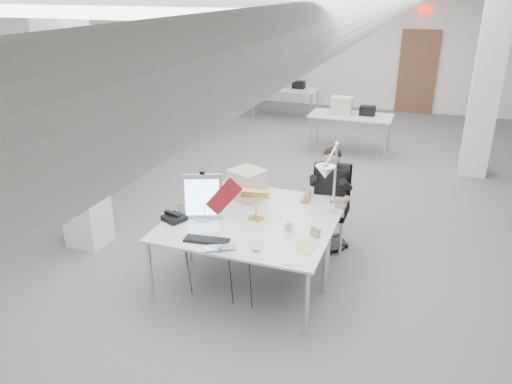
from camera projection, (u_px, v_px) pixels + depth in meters
room_shell at (309, 95)px, 7.03m from camera, size 10.04×14.04×3.24m
desk_main at (238, 236)px, 5.13m from camera, size 1.80×0.90×0.02m
desk_second at (267, 203)px, 5.91m from camera, size 1.80×0.90×0.02m
bg_desk_a at (351, 116)px, 9.84m from camera, size 1.60×0.80×0.02m
bg_desk_b at (286, 89)px, 12.37m from camera, size 1.60×0.80×0.02m
filing_cabinet at (243, 81)px, 14.22m from camera, size 0.45×0.55×1.20m
office_chair at (330, 211)px, 6.30m from camera, size 0.53×0.53×0.99m
seated_person at (331, 182)px, 6.10m from camera, size 0.57×0.69×0.97m
monitor at (203, 197)px, 5.39m from camera, size 0.41×0.19×0.52m
pennant at (224, 197)px, 5.26m from camera, size 0.42×0.06×0.45m
keyboard at (207, 240)px, 5.00m from camera, size 0.47×0.20×0.02m
laptop at (220, 250)px, 4.81m from camera, size 0.36×0.32×0.02m
mouse at (256, 249)px, 4.82m from camera, size 0.10×0.08×0.04m
bankers_lamp at (256, 206)px, 5.41m from camera, size 0.30×0.16×0.33m
desk_phone at (174, 218)px, 5.43m from camera, size 0.28×0.27×0.06m
picture_frame_left at (183, 208)px, 5.61m from camera, size 0.14×0.07×0.10m
picture_frame_right at (315, 232)px, 5.08m from camera, size 0.13×0.08×0.10m
desk_clock at (289, 226)px, 5.20m from camera, size 0.10×0.05×0.10m
paper_stack_a at (292, 257)px, 4.71m from camera, size 0.30×0.35×0.01m
paper_stack_b at (305, 248)px, 4.87m from camera, size 0.21×0.27×0.01m
paper_stack_c at (307, 242)px, 4.98m from camera, size 0.26×0.22×0.01m
beige_monitor at (247, 184)px, 5.96m from camera, size 0.48×0.47×0.35m
architect_lamp at (330, 180)px, 5.25m from camera, size 0.54×0.77×0.95m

